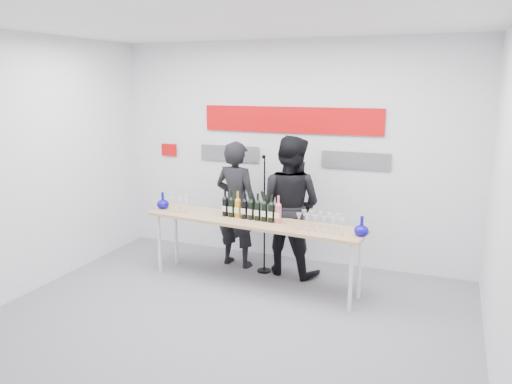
% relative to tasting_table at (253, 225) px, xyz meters
% --- Properties ---
extents(ground, '(5.00, 5.00, 0.00)m').
position_rel_tasting_table_xyz_m(ground, '(0.11, -0.90, -0.76)').
color(ground, slate).
rests_on(ground, ground).
extents(back_wall, '(5.00, 0.04, 3.00)m').
position_rel_tasting_table_xyz_m(back_wall, '(0.11, 1.10, 0.74)').
color(back_wall, silver).
rests_on(back_wall, ground).
extents(signage, '(3.38, 0.02, 0.79)m').
position_rel_tasting_table_xyz_m(signage, '(0.05, 1.07, 1.05)').
color(signage, '#C2080A').
rests_on(signage, back_wall).
extents(tasting_table, '(2.78, 0.79, 0.82)m').
position_rel_tasting_table_xyz_m(tasting_table, '(0.00, 0.00, 0.00)').
color(tasting_table, tan).
rests_on(tasting_table, ground).
extents(wine_bottles, '(0.80, 0.14, 0.33)m').
position_rel_tasting_table_xyz_m(wine_bottles, '(-0.04, 0.03, 0.23)').
color(wine_bottles, black).
rests_on(wine_bottles, tasting_table).
extents(decanter_left, '(0.16, 0.16, 0.21)m').
position_rel_tasting_table_xyz_m(decanter_left, '(-1.32, 0.11, 0.17)').
color(decanter_left, '#0E0790').
rests_on(decanter_left, tasting_table).
extents(decanter_right, '(0.16, 0.16, 0.21)m').
position_rel_tasting_table_xyz_m(decanter_right, '(1.32, -0.13, 0.17)').
color(decanter_right, '#0E0790').
rests_on(decanter_right, tasting_table).
extents(glasses_left, '(0.26, 0.24, 0.18)m').
position_rel_tasting_table_xyz_m(glasses_left, '(-1.03, 0.08, 0.15)').
color(glasses_left, silver).
rests_on(glasses_left, tasting_table).
extents(glasses_right, '(0.56, 0.27, 0.18)m').
position_rel_tasting_table_xyz_m(glasses_right, '(0.85, -0.08, 0.15)').
color(glasses_right, silver).
rests_on(glasses_right, tasting_table).
extents(presenter_left, '(0.67, 0.50, 1.70)m').
position_rel_tasting_table_xyz_m(presenter_left, '(-0.46, 0.55, 0.09)').
color(presenter_left, black).
rests_on(presenter_left, ground).
extents(presenter_right, '(0.97, 0.82, 1.80)m').
position_rel_tasting_table_xyz_m(presenter_right, '(0.28, 0.55, 0.14)').
color(presenter_right, black).
rests_on(presenter_right, ground).
extents(mic_stand, '(0.18, 0.18, 1.56)m').
position_rel_tasting_table_xyz_m(mic_stand, '(-0.02, 0.45, -0.28)').
color(mic_stand, black).
rests_on(mic_stand, ground).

